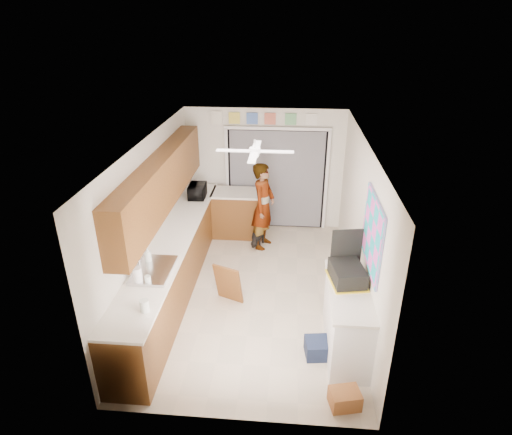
{
  "coord_description": "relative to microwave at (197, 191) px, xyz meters",
  "views": [
    {
      "loc": [
        0.53,
        -5.84,
        4.12
      ],
      "look_at": [
        0.0,
        0.4,
        1.15
      ],
      "focal_mm": 30.0,
      "sensor_mm": 36.0,
      "label": 1
    }
  ],
  "objects": [
    {
      "name": "back_opening_recess",
      "position": [
        1.49,
        0.81,
        -0.02
      ],
      "size": [
        2.0,
        0.06,
        2.1
      ],
      "primitive_type": "cube",
      "color": "black",
      "rests_on": "wall_back"
    },
    {
      "name": "header_frame_3",
      "position": [
        1.74,
        0.81,
        1.23
      ],
      "size": [
        0.22,
        0.02,
        0.22
      ],
      "primitive_type": "cube",
      "color": "#67B575",
      "rests_on": "wall_back"
    },
    {
      "name": "man",
      "position": [
        1.28,
        -0.11,
        -0.22
      ],
      "size": [
        0.57,
        0.71,
        1.69
      ],
      "primitive_type": "imported",
      "rotation": [
        0.0,
        0.0,
        1.27
      ],
      "color": "white",
      "rests_on": "floor"
    },
    {
      "name": "wall_front",
      "position": [
        1.24,
        -4.16,
        0.18
      ],
      "size": [
        3.2,
        0.0,
        3.2
      ],
      "primitive_type": "plane",
      "rotation": [
        -1.57,
        0.0,
        0.0
      ],
      "color": "silver",
      "rests_on": "ground"
    },
    {
      "name": "ceiling",
      "position": [
        1.24,
        -1.66,
        1.43
      ],
      "size": [
        5.0,
        5.0,
        0.0
      ],
      "primitive_type": "plane",
      "rotation": [
        3.14,
        0.0,
        0.0
      ],
      "color": "white",
      "rests_on": "ground"
    },
    {
      "name": "cabinet_door_panel",
      "position": [
        0.86,
        -1.99,
        -0.73
      ],
      "size": [
        0.48,
        0.33,
        0.67
      ],
      "primitive_type": "cube",
      "rotation": [
        0.21,
        0.0,
        -0.39
      ],
      "color": "brown",
      "rests_on": "floor"
    },
    {
      "name": "door_trim_left",
      "position": [
        0.47,
        0.78,
        -0.02
      ],
      "size": [
        0.06,
        0.04,
        2.1
      ],
      "primitive_type": "cube",
      "color": "white",
      "rests_on": "wall_back"
    },
    {
      "name": "route66_sign",
      "position": [
        0.29,
        0.81,
        1.23
      ],
      "size": [
        0.22,
        0.02,
        0.26
      ],
      "primitive_type": "cube",
      "color": "silver",
      "rests_on": "wall_back"
    },
    {
      "name": "curtain_panel",
      "position": [
        1.49,
        0.77,
        -0.02
      ],
      "size": [
        1.9,
        0.03,
        2.05
      ],
      "primitive_type": "cube",
      "color": "gray",
      "rests_on": "wall_back"
    },
    {
      "name": "right_counter_base",
      "position": [
        2.59,
        -2.86,
        -0.62
      ],
      "size": [
        0.5,
        1.4,
        0.9
      ],
      "primitive_type": "cube",
      "color": "white",
      "rests_on": "floor"
    },
    {
      "name": "wall_right",
      "position": [
        2.84,
        -1.66,
        0.18
      ],
      "size": [
        0.0,
        5.0,
        5.0
      ],
      "primitive_type": "plane",
      "rotation": [
        1.57,
        0.0,
        -1.57
      ],
      "color": "silver",
      "rests_on": "ground"
    },
    {
      "name": "wall_left",
      "position": [
        -0.36,
        -1.66,
        0.18
      ],
      "size": [
        0.0,
        5.0,
        5.0
      ],
      "primitive_type": "plane",
      "rotation": [
        1.57,
        0.0,
        1.57
      ],
      "color": "silver",
      "rests_on": "ground"
    },
    {
      "name": "door_trim_right",
      "position": [
        2.51,
        0.78,
        -0.02
      ],
      "size": [
        0.06,
        0.04,
        2.1
      ],
      "primitive_type": "cube",
      "color": "white",
      "rests_on": "wall_back"
    },
    {
      "name": "header_frame_2",
      "position": [
        1.34,
        0.81,
        1.23
      ],
      "size": [
        0.22,
        0.02,
        0.22
      ],
      "primitive_type": "cube",
      "color": "#CD634D",
      "rests_on": "wall_back"
    },
    {
      "name": "right_counter_top",
      "position": [
        2.58,
        -2.86,
        -0.15
      ],
      "size": [
        0.54,
        1.44,
        0.04
      ],
      "primitive_type": "cube",
      "color": "white",
      "rests_on": "right_counter_base"
    },
    {
      "name": "header_frame_0",
      "position": [
        0.64,
        0.81,
        1.23
      ],
      "size": [
        0.22,
        0.02,
        0.22
      ],
      "primitive_type": "cube",
      "color": "#E6D74C",
      "rests_on": "wall_back"
    },
    {
      "name": "peninsula_top",
      "position": [
        0.74,
        0.34,
        -0.15
      ],
      "size": [
        1.04,
        0.64,
        0.04
      ],
      "primitive_type": "cube",
      "color": "white",
      "rests_on": "peninsula_base"
    },
    {
      "name": "door_trim_head",
      "position": [
        1.49,
        0.78,
        1.05
      ],
      "size": [
        2.1,
        0.04,
        0.06
      ],
      "primitive_type": "cube",
      "color": "white",
      "rests_on": "wall_back"
    },
    {
      "name": "header_frame_1",
      "position": [
        0.99,
        0.81,
        1.23
      ],
      "size": [
        0.22,
        0.02,
        0.22
      ],
      "primitive_type": "cube",
      "color": "#4A71C5",
      "rests_on": "wall_back"
    },
    {
      "name": "suitcase_rim",
      "position": [
        2.56,
        -2.67,
        -0.12
      ],
      "size": [
        0.54,
        0.65,
        0.02
      ],
      "primitive_type": "cube",
      "rotation": [
        0.0,
        0.0,
        0.18
      ],
      "color": "yellow",
      "rests_on": "suitcase"
    },
    {
      "name": "sink_basin",
      "position": [
        -0.05,
        -2.66,
        -0.11
      ],
      "size": [
        0.5,
        0.76,
        0.06
      ],
      "primitive_type": "cube",
      "color": "silver",
      "rests_on": "left_countertop"
    },
    {
      "name": "ceiling_fan",
      "position": [
        1.24,
        -1.46,
        1.25
      ],
      "size": [
        1.14,
        1.14,
        0.24
      ],
      "primitive_type": "cube",
      "color": "white",
      "rests_on": "ceiling"
    },
    {
      "name": "dog",
      "position": [
        1.18,
        -0.11,
        -0.88
      ],
      "size": [
        0.3,
        0.51,
        0.37
      ],
      "primitive_type": "cube",
      "rotation": [
        0.0,
        0.0,
        -0.22
      ],
      "color": "black",
      "rests_on": "floor"
    },
    {
      "name": "header_frame_4",
      "position": [
        2.14,
        0.81,
        1.23
      ],
      "size": [
        0.22,
        0.02,
        0.22
      ],
      "primitive_type": "cube",
      "color": "white",
      "rests_on": "wall_back"
    },
    {
      "name": "navy_crate",
      "position": [
        2.24,
        -3.05,
        -0.95
      ],
      "size": [
        0.41,
        0.36,
        0.23
      ],
      "primitive_type": "cube",
      "rotation": [
        0.0,
        0.0,
        0.13
      ],
      "color": "#161F37",
      "rests_on": "floor"
    },
    {
      "name": "suitcase",
      "position": [
        2.56,
        -2.67,
        -0.01
      ],
      "size": [
        0.49,
        0.59,
        0.23
      ],
      "primitive_type": "cube",
      "rotation": [
        0.0,
        0.0,
        0.18
      ],
      "color": "black",
      "rests_on": "right_counter_top"
    },
    {
      "name": "suitcase_lid",
      "position": [
        2.56,
        -2.38,
        0.24
      ],
      "size": [
        0.42,
        0.1,
        0.5
      ],
      "primitive_type": "cube",
      "rotation": [
        0.0,
        0.0,
        0.18
      ],
      "color": "black",
      "rests_on": "suitcase"
    },
    {
      "name": "left_base_cabinets",
      "position": [
        -0.06,
        -1.66,
        -0.62
      ],
      "size": [
        0.6,
        4.8,
        0.9
      ],
      "primitive_type": "cube",
      "color": "brown",
      "rests_on": "floor"
    },
    {
      "name": "peninsula_base",
      "position": [
        0.74,
        0.34,
        -0.62
      ],
      "size": [
        1.0,
        0.6,
        0.9
      ],
      "primitive_type": "cube",
      "color": "brown",
      "rests_on": "floor"
    },
    {
      "name": "left_countertop",
      "position": [
        -0.05,
        -1.66,
        -0.15
      ],
      "size": [
        0.62,
        4.8,
        0.04
      ],
      "primitive_type": "cube",
      "color": "white",
      "rests_on": "left_base_cabinets"
    },
    {
      "name": "jar_a",
      "position": [
        0.11,
        -3.52,
        -0.05
      ],
      "size": [
        0.11,
        0.11,
        0.16
      ],
      "primitive_type": "cylinder",
      "rotation": [
        0.0,
        0.0,
        -0.02
      ],
      "color": "silver",
      "rests_on": "left_countertop"
    },
    {
      "name": "upper_cabinets",
      "position": [
        -0.2,
        -1.46,
        0.73
      ],
      "size": [
        0.32,
        4.0,
        0.8
      ],
      "primitive_type": "cube",
      "color": "brown",
      "rests_on": "wall_left"
    },
    {
      "name": "jar_b",
      "position": [
        -0.03,
        -2.96,
        -0.07
      ],
      "size": [
        0.11,
        0.11,
        0.12
      ],
      "primitive_type": "cylinder",
      "rotation": [
        0.0,
        0.0,
        0.4
      ],
      "color": "silver",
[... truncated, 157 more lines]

